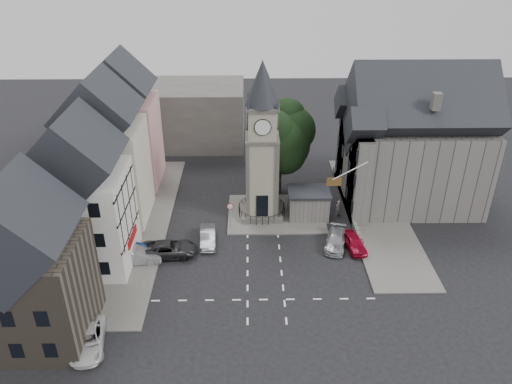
{
  "coord_description": "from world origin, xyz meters",
  "views": [
    {
      "loc": [
        -1.29,
        -37.05,
        27.14
      ],
      "look_at": [
        -0.65,
        5.0,
        4.32
      ],
      "focal_mm": 35.0,
      "sensor_mm": 36.0,
      "label": 1
    }
  ],
  "objects_px": {
    "stone_shelter": "(308,204)",
    "car_east_red": "(354,243)",
    "clock_tower": "(262,143)",
    "pedestrian": "(338,208)",
    "car_west_blue": "(138,251)"
  },
  "relations": [
    {
      "from": "car_east_red",
      "to": "pedestrian",
      "type": "relative_size",
      "value": 2.39
    },
    {
      "from": "clock_tower",
      "to": "pedestrian",
      "type": "distance_m",
      "value": 10.84
    },
    {
      "from": "clock_tower",
      "to": "car_west_blue",
      "type": "distance_m",
      "value": 15.56
    },
    {
      "from": "stone_shelter",
      "to": "car_east_red",
      "type": "relative_size",
      "value": 1.11
    },
    {
      "from": "stone_shelter",
      "to": "pedestrian",
      "type": "relative_size",
      "value": 2.65
    },
    {
      "from": "clock_tower",
      "to": "car_west_blue",
      "type": "height_order",
      "value": "clock_tower"
    },
    {
      "from": "car_west_blue",
      "to": "pedestrian",
      "type": "xyz_separation_m",
      "value": [
        19.5,
        7.35,
        0.09
      ]
    },
    {
      "from": "stone_shelter",
      "to": "car_west_blue",
      "type": "distance_m",
      "value": 17.73
    },
    {
      "from": "car_east_red",
      "to": "car_west_blue",
      "type": "bearing_deg",
      "value": 172.67
    },
    {
      "from": "stone_shelter",
      "to": "pedestrian",
      "type": "bearing_deg",
      "value": 7.44
    },
    {
      "from": "pedestrian",
      "to": "stone_shelter",
      "type": "bearing_deg",
      "value": -21.86
    },
    {
      "from": "car_west_blue",
      "to": "car_east_red",
      "type": "distance_m",
      "value": 20.03
    },
    {
      "from": "stone_shelter",
      "to": "car_west_blue",
      "type": "bearing_deg",
      "value": -156.97
    },
    {
      "from": "pedestrian",
      "to": "car_east_red",
      "type": "bearing_deg",
      "value": 65.25
    },
    {
      "from": "car_west_blue",
      "to": "stone_shelter",
      "type": "bearing_deg",
      "value": -51.11
    }
  ]
}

